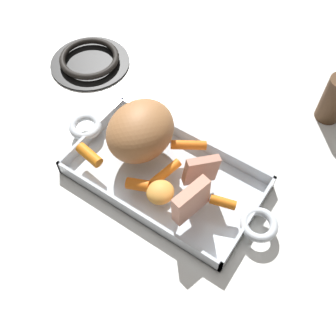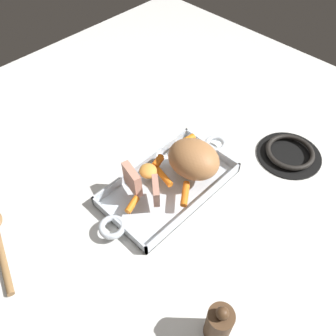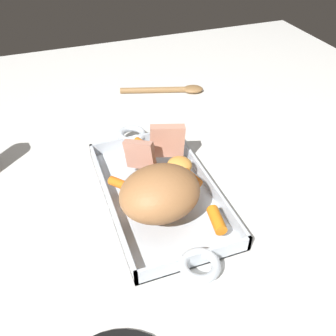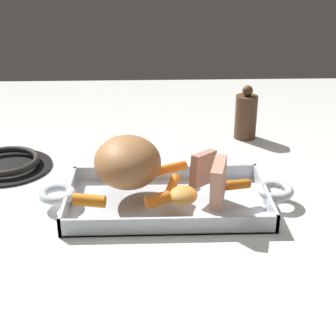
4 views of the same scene
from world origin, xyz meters
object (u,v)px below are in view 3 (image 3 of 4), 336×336
(roast_slice_outer, at_px, (140,155))
(potato_golden_small, at_px, (179,165))
(baby_carrot_long, at_px, (163,177))
(serving_spoon, at_px, (171,90))
(pork_roast, at_px, (160,193))
(baby_carrot_southwest, at_px, (191,179))
(roasting_dish, at_px, (159,193))
(baby_carrot_northwest, at_px, (143,145))
(baby_carrot_center_left, at_px, (217,220))
(baby_carrot_northeast, at_px, (124,186))
(roast_slice_thin, at_px, (167,141))

(roast_slice_outer, bearing_deg, potato_golden_small, -119.44)
(baby_carrot_long, bearing_deg, potato_golden_small, -66.10)
(roast_slice_outer, distance_m, serving_spoon, 0.41)
(pork_roast, bearing_deg, serving_spoon, -22.76)
(roast_slice_outer, distance_m, baby_carrot_southwest, 0.12)
(roasting_dish, bearing_deg, potato_golden_small, -64.09)
(baby_carrot_northwest, relative_size, serving_spoon, 0.19)
(baby_carrot_center_left, bearing_deg, baby_carrot_northwest, 11.67)
(roast_slice_outer, height_order, baby_carrot_center_left, roast_slice_outer)
(pork_roast, relative_size, potato_golden_small, 2.83)
(roasting_dish, bearing_deg, baby_carrot_northeast, 82.23)
(baby_carrot_northwest, height_order, potato_golden_small, potato_golden_small)
(roasting_dish, relative_size, baby_carrot_long, 6.72)
(roast_slice_thin, height_order, roast_slice_outer, roast_slice_thin)
(roasting_dish, bearing_deg, serving_spoon, -23.65)
(pork_roast, bearing_deg, roast_slice_outer, -1.79)
(roast_slice_thin, xyz_separation_m, roast_slice_outer, (-0.02, 0.07, -0.01))
(baby_carrot_southwest, xyz_separation_m, baby_carrot_northwest, (0.15, 0.06, -0.00))
(roasting_dish, bearing_deg, baby_carrot_northwest, -2.41)
(baby_carrot_long, relative_size, serving_spoon, 0.29)
(roasting_dish, bearing_deg, baby_carrot_long, -57.61)
(pork_roast, bearing_deg, potato_golden_small, -37.86)
(roasting_dish, distance_m, baby_carrot_northwest, 0.13)
(baby_carrot_long, relative_size, baby_carrot_center_left, 1.27)
(baby_carrot_northwest, bearing_deg, baby_carrot_long, -176.89)
(roast_slice_thin, height_order, potato_golden_small, roast_slice_thin)
(baby_carrot_southwest, relative_size, baby_carrot_northwest, 0.92)
(roast_slice_thin, height_order, baby_carrot_long, roast_slice_thin)
(baby_carrot_northeast, relative_size, baby_carrot_center_left, 1.26)
(baby_carrot_northeast, xyz_separation_m, potato_golden_small, (0.02, -0.12, 0.01))
(roast_slice_outer, bearing_deg, serving_spoon, -29.82)
(roast_slice_outer, height_order, baby_carrot_northwest, roast_slice_outer)
(roast_slice_outer, height_order, potato_golden_small, roast_slice_outer)
(baby_carrot_long, height_order, potato_golden_small, potato_golden_small)
(baby_carrot_southwest, bearing_deg, roast_slice_outer, 43.27)
(baby_carrot_southwest, bearing_deg, baby_carrot_center_left, 179.18)
(potato_golden_small, height_order, serving_spoon, potato_golden_small)
(baby_carrot_northeast, height_order, baby_carrot_southwest, baby_carrot_southwest)
(baby_carrot_southwest, xyz_separation_m, potato_golden_small, (0.04, 0.01, 0.00))
(baby_carrot_southwest, relative_size, serving_spoon, 0.18)
(roast_slice_thin, distance_m, baby_carrot_northwest, 0.07)
(roast_slice_thin, distance_m, potato_golden_small, 0.06)
(baby_carrot_long, bearing_deg, baby_carrot_center_left, -161.48)
(baby_carrot_southwest, xyz_separation_m, baby_carrot_center_left, (-0.12, 0.00, -0.00))
(roasting_dish, distance_m, baby_carrot_northeast, 0.08)
(roasting_dish, height_order, baby_carrot_northwest, baby_carrot_northwest)
(roasting_dish, height_order, baby_carrot_southwest, baby_carrot_southwest)
(pork_roast, height_order, roast_slice_thin, pork_roast)
(roast_slice_outer, bearing_deg, roast_slice_thin, -73.23)
(roast_slice_outer, relative_size, baby_carrot_center_left, 1.12)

